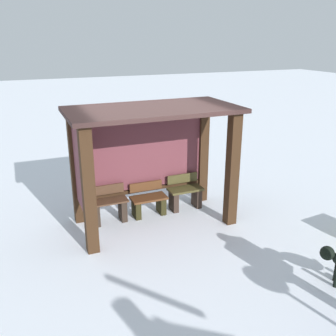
{
  "coord_description": "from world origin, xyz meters",
  "views": [
    {
      "loc": [
        -2.43,
        -6.59,
        3.66
      ],
      "look_at": [
        0.09,
        -0.52,
        1.35
      ],
      "focal_mm": 39.92,
      "sensor_mm": 36.0,
      "label": 1
    }
  ],
  "objects_px": {
    "bench_left_inside": "(109,207)",
    "bench_center_inside": "(148,202)",
    "bench_right_inside": "(185,194)",
    "bus_shelter": "(146,145)"
  },
  "relations": [
    {
      "from": "bus_shelter",
      "to": "bench_center_inside",
      "type": "xyz_separation_m",
      "value": [
        0.1,
        0.17,
        -1.34
      ]
    },
    {
      "from": "bench_center_inside",
      "to": "bench_right_inside",
      "type": "height_order",
      "value": "bench_right_inside"
    },
    {
      "from": "bench_left_inside",
      "to": "bench_center_inside",
      "type": "distance_m",
      "value": 0.87
    },
    {
      "from": "bus_shelter",
      "to": "bench_left_inside",
      "type": "relative_size",
      "value": 4.24
    },
    {
      "from": "bench_left_inside",
      "to": "bench_center_inside",
      "type": "relative_size",
      "value": 1.0
    },
    {
      "from": "bench_left_inside",
      "to": "bench_center_inside",
      "type": "height_order",
      "value": "bench_left_inside"
    },
    {
      "from": "bus_shelter",
      "to": "bench_center_inside",
      "type": "bearing_deg",
      "value": 60.22
    },
    {
      "from": "bus_shelter",
      "to": "bench_center_inside",
      "type": "relative_size",
      "value": 4.26
    },
    {
      "from": "bench_right_inside",
      "to": "bus_shelter",
      "type": "bearing_deg",
      "value": -170.04
    },
    {
      "from": "bench_left_inside",
      "to": "bench_right_inside",
      "type": "distance_m",
      "value": 1.74
    }
  ]
}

